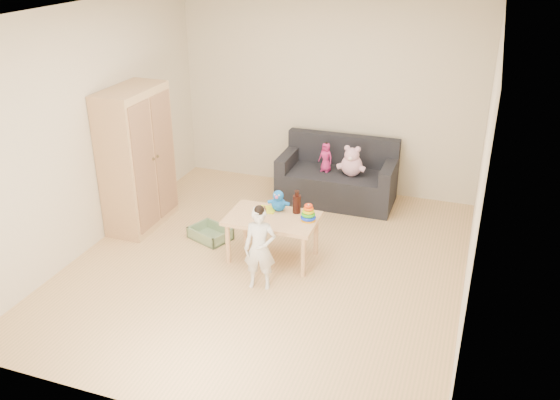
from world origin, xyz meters
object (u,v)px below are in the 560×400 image
at_px(wardrobe, 137,159).
at_px(sofa, 337,186).
at_px(play_table, 273,238).
at_px(toddler, 260,249).

distance_m(wardrobe, sofa, 2.55).
bearing_deg(sofa, play_table, -99.98).
bearing_deg(play_table, toddler, -82.40).
relative_size(wardrobe, toddler, 1.97).
relative_size(sofa, toddler, 1.74).
height_order(wardrobe, toddler, wardrobe).
distance_m(sofa, play_table, 1.68).
distance_m(wardrobe, play_table, 1.88).
bearing_deg(wardrobe, sofa, 34.26).
height_order(wardrobe, sofa, wardrobe).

